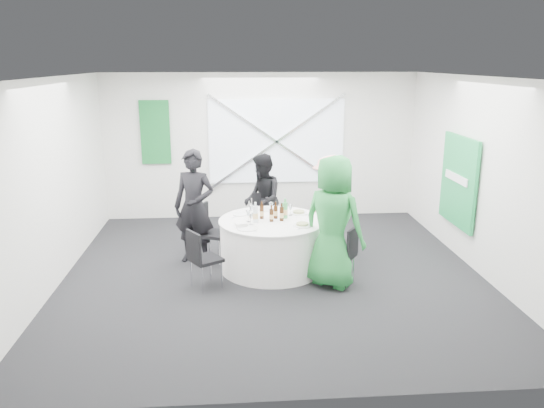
{
  "coord_description": "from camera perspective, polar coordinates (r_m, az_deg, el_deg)",
  "views": [
    {
      "loc": [
        -0.57,
        -7.19,
        3.01
      ],
      "look_at": [
        0.0,
        0.2,
        1.0
      ],
      "focal_mm": 35.0,
      "sensor_mm": 36.0,
      "label": 1
    }
  ],
  "objects": [
    {
      "name": "person_woman_green",
      "position": [
        7.19,
        6.6,
        -1.92
      ],
      "size": [
        1.05,
        1.01,
        1.82
      ],
      "primitive_type": "imported",
      "rotation": [
        0.0,
        0.0,
        2.45
      ],
      "color": "#248539",
      "rests_on": "floor"
    },
    {
      "name": "knife_b",
      "position": [
        7.88,
        -4.1,
        -1.43
      ],
      "size": [
        0.1,
        0.13,
        0.01
      ],
      "primitive_type": "cube",
      "rotation": [
        0.0,
        0.0,
        2.55
      ],
      "color": "silver",
      "rests_on": "banquet_table"
    },
    {
      "name": "wall_right",
      "position": [
        8.18,
        21.58,
        2.76
      ],
      "size": [
        0.0,
        6.0,
        6.0
      ],
      "primitive_type": "plane",
      "rotation": [
        1.57,
        0.0,
        -1.57
      ],
      "color": "silver",
      "rests_on": "floor"
    },
    {
      "name": "beer_bottle_d",
      "position": [
        7.63,
        -0.06,
        -1.23
      ],
      "size": [
        0.06,
        0.06,
        0.25
      ],
      "color": "#3D1F0B",
      "rests_on": "banquet_table"
    },
    {
      "name": "floor",
      "position": [
        7.81,
        0.11,
        -7.48
      ],
      "size": [
        6.0,
        6.0,
        0.0
      ],
      "primitive_type": "plane",
      "color": "black",
      "rests_on": "ground"
    },
    {
      "name": "beer_bottle_b",
      "position": [
        7.79,
        0.4,
        -0.86
      ],
      "size": [
        0.06,
        0.06,
        0.26
      ],
      "color": "#3D1F0B",
      "rests_on": "banquet_table"
    },
    {
      "name": "wall_front",
      "position": [
        4.52,
        3.14,
        -5.7
      ],
      "size": [
        6.0,
        0.0,
        6.0
      ],
      "primitive_type": "plane",
      "rotation": [
        -1.57,
        0.0,
        0.0
      ],
      "color": "silver",
      "rests_on": "floor"
    },
    {
      "name": "person_woman_pink",
      "position": [
        8.55,
        6.25,
        0.03
      ],
      "size": [
        1.1,
        0.98,
        1.58
      ],
      "primitive_type": "imported",
      "rotation": [
        0.0,
        0.0,
        -2.51
      ],
      "color": "pink",
      "rests_on": "floor"
    },
    {
      "name": "plate_back_right",
      "position": [
        8.07,
        2.89,
        -0.92
      ],
      "size": [
        0.27,
        0.27,
        0.04
      ],
      "color": "white",
      "rests_on": "banquet_table"
    },
    {
      "name": "plate_back_left",
      "position": [
        8.02,
        -3.39,
        -1.08
      ],
      "size": [
        0.24,
        0.24,
        0.01
      ],
      "color": "white",
      "rests_on": "banquet_table"
    },
    {
      "name": "plate_front_left",
      "position": [
        7.34,
        -2.65,
        -2.63
      ],
      "size": [
        0.29,
        0.29,
        0.01
      ],
      "color": "white",
      "rests_on": "banquet_table"
    },
    {
      "name": "fork_d",
      "position": [
        7.34,
        3.02,
        -2.66
      ],
      "size": [
        0.1,
        0.13,
        0.01
      ],
      "primitive_type": "cube",
      "rotation": [
        0.0,
        0.0,
        -0.61
      ],
      "color": "silver",
      "rests_on": "banquet_table"
    },
    {
      "name": "person_man_back",
      "position": [
        8.83,
        -1.06,
        0.46
      ],
      "size": [
        0.46,
        0.77,
        1.54
      ],
      "primitive_type": "imported",
      "rotation": [
        0.0,
        0.0,
        -1.5
      ],
      "color": "black",
      "rests_on": "floor"
    },
    {
      "name": "wine_glass_a",
      "position": [
        8.04,
        -0.1,
        -0.15
      ],
      "size": [
        0.07,
        0.07,
        0.17
      ],
      "color": "white",
      "rests_on": "banquet_table"
    },
    {
      "name": "chair_back",
      "position": [
        8.81,
        -0.84,
        -1.27
      ],
      "size": [
        0.42,
        0.43,
        0.88
      ],
      "rotation": [
        0.0,
        0.0,
        0.05
      ],
      "color": "black",
      "rests_on": "floor"
    },
    {
      "name": "person_man_back_left",
      "position": [
        8.09,
        -8.36,
        -0.3
      ],
      "size": [
        0.74,
        0.6,
        1.75
      ],
      "primitive_type": "imported",
      "rotation": [
        0.0,
        0.0,
        -0.33
      ],
      "color": "black",
      "rests_on": "floor"
    },
    {
      "name": "window_brace_a",
      "position": [
        10.25,
        0.5,
        6.71
      ],
      "size": [
        2.63,
        0.05,
        1.84
      ],
      "primitive_type": "cube",
      "rotation": [
        0.0,
        0.97,
        0.0
      ],
      "color": "silver",
      "rests_on": "window_panel"
    },
    {
      "name": "wall_back",
      "position": [
        10.33,
        -1.2,
        6.21
      ],
      "size": [
        6.0,
        0.0,
        6.0
      ],
      "primitive_type": "plane",
      "rotation": [
        1.57,
        0.0,
        0.0
      ],
      "color": "silver",
      "rests_on": "floor"
    },
    {
      "name": "chair_front_left",
      "position": [
        7.21,
        -7.66,
        -5.47
      ],
      "size": [
        0.52,
        0.52,
        0.83
      ],
      "rotation": [
        0.0,
        0.0,
        2.14
      ],
      "color": "black",
      "rests_on": "floor"
    },
    {
      "name": "knife_d",
      "position": [
        7.56,
        4.08,
        -2.14
      ],
      "size": [
        0.11,
        0.12,
        0.01
      ],
      "primitive_type": "cube",
      "rotation": [
        0.0,
        0.0,
        -0.74
      ],
      "color": "silver",
      "rests_on": "banquet_table"
    },
    {
      "name": "wine_glass_c",
      "position": [
        7.62,
        -2.56,
        -1.02
      ],
      "size": [
        0.07,
        0.07,
        0.17
      ],
      "color": "white",
      "rests_on": "banquet_table"
    },
    {
      "name": "window_panel",
      "position": [
        10.29,
        0.49,
        6.75
      ],
      "size": [
        2.6,
        0.03,
        1.6
      ],
      "primitive_type": "cube",
      "color": "silver",
      "rests_on": "wall_back"
    },
    {
      "name": "green_banner",
      "position": [
        10.32,
        -12.45,
        7.53
      ],
      "size": [
        0.55,
        0.04,
        1.2
      ],
      "primitive_type": "cube",
      "color": "#15692F",
      "rests_on": "wall_back"
    },
    {
      "name": "beer_bottle_a",
      "position": [
        7.77,
        -1.11,
        -0.87
      ],
      "size": [
        0.06,
        0.06,
        0.26
      ],
      "color": "#3D1F0B",
      "rests_on": "banquet_table"
    },
    {
      "name": "wine_glass_b",
      "position": [
        7.93,
        1.99,
        -0.37
      ],
      "size": [
        0.07,
        0.07,
        0.17
      ],
      "color": "white",
      "rests_on": "banquet_table"
    },
    {
      "name": "plate_front_right",
      "position": [
        7.48,
        3.29,
        -2.23
      ],
      "size": [
        0.27,
        0.27,
        0.04
      ],
      "color": "white",
      "rests_on": "banquet_table"
    },
    {
      "name": "beer_bottle_c",
      "position": [
        7.67,
        1.04,
        -1.07
      ],
      "size": [
        0.06,
        0.06,
        0.27
      ],
      "color": "#3D1F0B",
      "rests_on": "banquet_table"
    },
    {
      "name": "wine_glass_d",
      "position": [
        7.48,
        -2.31,
        -1.33
      ],
      "size": [
        0.07,
        0.07,
        0.17
      ],
      "color": "white",
      "rests_on": "banquet_table"
    },
    {
      "name": "green_water_bottle",
      "position": [
        7.8,
        1.42,
        -0.7
      ],
      "size": [
        0.08,
        0.08,
        0.3
      ],
      "color": "green",
      "rests_on": "banquet_table"
    },
    {
      "name": "wine_glass_e",
      "position": [
        7.88,
        -2.27,
        -0.47
      ],
      "size": [
        0.07,
        0.07,
        0.17
      ],
      "color": "white",
      "rests_on": "banquet_table"
    },
    {
      "name": "green_sign",
      "position": [
        8.73,
        19.42,
        2.34
      ],
      "size": [
        0.05,
        1.2,
        1.4
      ],
      "primitive_type": "cube",
      "color": "#1B984A",
      "rests_on": "wall_right"
    },
    {
      "name": "banquet_table",
      "position": [
        7.86,
        0.0,
        -4.36
      ],
      "size": [
        1.56,
        1.56,
        0.76
      ],
      "color": "white",
      "rests_on": "floor"
    },
    {
      "name": "ceiling",
      "position": [
        7.21,
        0.13,
        13.51
      ],
      "size": [
        6.0,
        6.0,
        0.0
      ],
      "primitive_type": "plane",
      "rotation": [
        3.14,
        0.0,
        0.0
      ],
      "color": "white",
      "rests_on": "wall_back"
    },
    {
      "name": "knife_c",
      "position": [
        7.26,
        -2.07,
        -2.87
      ],
      "size": [
        0.11,
        0.12,
        0.01
      ],
      "primitive_type": "cube",
      "rotation": [
        0.0,
        0.0,
        -2.42
      ],
      "color": "silver",
      "rests_on": "banquet_table"
    },
    {
      "name": "wall_left",
      "position": [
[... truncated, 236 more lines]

